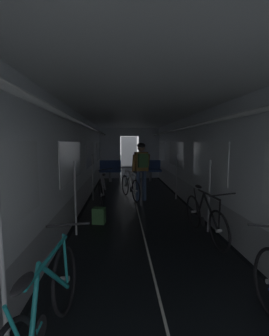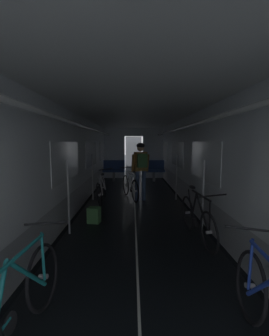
{
  "view_description": "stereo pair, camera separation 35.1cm",
  "coord_description": "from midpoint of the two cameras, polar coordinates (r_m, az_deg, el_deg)",
  "views": [
    {
      "loc": [
        -0.42,
        -2.09,
        1.73
      ],
      "look_at": [
        0.0,
        4.94,
        0.95
      ],
      "focal_mm": 24.31,
      "sensor_mm": 36.0,
      "label": 1
    },
    {
      "loc": [
        -0.07,
        -2.1,
        1.73
      ],
      "look_at": [
        0.0,
        4.94,
        0.95
      ],
      "focal_mm": 24.31,
      "sensor_mm": 36.0,
      "label": 2
    }
  ],
  "objects": [
    {
      "name": "ground_plane",
      "position": [
        2.73,
        5.57,
        -33.11
      ],
      "size": [
        60.0,
        60.0,
        0.0
      ],
      "primitive_type": "plane",
      "color": "black"
    },
    {
      "name": "train_car_shell",
      "position": [
        5.7,
        1.9,
        6.01
      ],
      "size": [
        3.14,
        12.34,
        2.57
      ],
      "color": "black",
      "rests_on": "ground"
    },
    {
      "name": "bench_seat_far_left",
      "position": [
        10.26,
        -4.23,
        -0.17
      ],
      "size": [
        0.98,
        0.51,
        0.95
      ],
      "color": "gray",
      "rests_on": "ground"
    },
    {
      "name": "bench_seat_far_right",
      "position": [
        10.3,
        5.81,
        -0.16
      ],
      "size": [
        0.98,
        0.51,
        0.95
      ],
      "color": "gray",
      "rests_on": "ground"
    },
    {
      "name": "bicycle_silver",
      "position": [
        6.71,
        -6.78,
        -5.31
      ],
      "size": [
        0.44,
        1.69,
        0.96
      ],
      "color": "black",
      "rests_on": "ground"
    },
    {
      "name": "bicycle_teal",
      "position": [
        2.34,
        -23.56,
        -29.52
      ],
      "size": [
        0.44,
        1.69,
        0.95
      ],
      "color": "black",
      "rests_on": "ground"
    },
    {
      "name": "bicycle_black",
      "position": [
        4.36,
        17.71,
        -11.97
      ],
      "size": [
        0.44,
        1.69,
        0.95
      ],
      "color": "black",
      "rests_on": "ground"
    },
    {
      "name": "person_cyclist_aisle",
      "position": [
        6.72,
        3.07,
        0.71
      ],
      "size": [
        0.56,
        0.45,
        1.73
      ],
      "color": "#384C75",
      "rests_on": "ground"
    },
    {
      "name": "bicycle_white_in_aisle",
      "position": [
        7.07,
        0.33,
        -4.63
      ],
      "size": [
        0.62,
        1.63,
        0.94
      ],
      "color": "black",
      "rests_on": "ground"
    },
    {
      "name": "backpack_on_floor",
      "position": [
        5.08,
        -8.12,
        -11.61
      ],
      "size": [
        0.29,
        0.24,
        0.34
      ],
      "primitive_type": "cube",
      "rotation": [
        0.0,
        0.0,
        -0.19
      ],
      "color": "#3D703D",
      "rests_on": "ground"
    }
  ]
}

